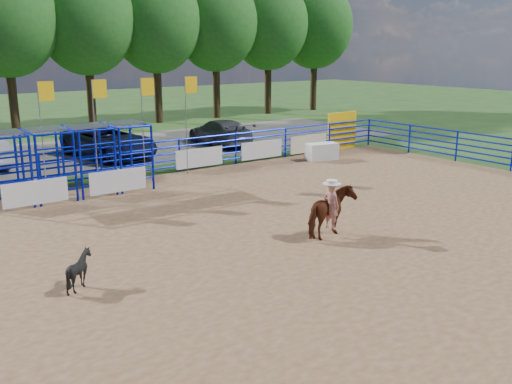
# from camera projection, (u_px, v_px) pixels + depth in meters

# --- Properties ---
(ground) EXTENTS (120.00, 120.00, 0.00)m
(ground) POSITION_uv_depth(u_px,v_px,m) (258.00, 248.00, 15.76)
(ground) COLOR #315522
(ground) RESTS_ON ground
(arena_dirt) EXTENTS (30.00, 20.00, 0.02)m
(arena_dirt) POSITION_uv_depth(u_px,v_px,m) (258.00, 248.00, 15.76)
(arena_dirt) COLOR olive
(arena_dirt) RESTS_ON ground
(gravel_strip) EXTENTS (40.00, 10.00, 0.01)m
(gravel_strip) POSITION_uv_depth(u_px,v_px,m) (62.00, 156.00, 29.09)
(gravel_strip) COLOR #65635A
(gravel_strip) RESTS_ON ground
(announcer_table) EXTENTS (1.65, 1.01, 0.82)m
(announcer_table) POSITION_uv_depth(u_px,v_px,m) (322.00, 152.00, 27.88)
(announcer_table) COLOR white
(announcer_table) RESTS_ON arena_dirt
(horse_and_rider) EXTENTS (1.88, 1.21, 2.38)m
(horse_and_rider) POSITION_uv_depth(u_px,v_px,m) (331.00, 209.00, 16.44)
(horse_and_rider) COLOR #5B2712
(horse_and_rider) RESTS_ON arena_dirt
(calf) EXTENTS (0.83, 0.75, 0.88)m
(calf) POSITION_uv_depth(u_px,v_px,m) (79.00, 270.00, 13.00)
(calf) COLOR black
(calf) RESTS_ON arena_dirt
(car_c) EXTENTS (3.59, 6.23, 1.63)m
(car_c) POSITION_uv_depth(u_px,v_px,m) (109.00, 141.00, 28.54)
(car_c) COLOR #151934
(car_c) RESTS_ON gravel_strip
(car_d) EXTENTS (2.30, 5.05, 1.43)m
(car_d) POSITION_uv_depth(u_px,v_px,m) (220.00, 132.00, 32.19)
(car_d) COLOR #58585B
(car_d) RESTS_ON gravel_strip
(perimeter_fence) EXTENTS (30.10, 20.10, 1.50)m
(perimeter_fence) POSITION_uv_depth(u_px,v_px,m) (258.00, 222.00, 15.58)
(perimeter_fence) COLOR #0817B8
(perimeter_fence) RESTS_ON ground
(chute_assembly) EXTENTS (19.32, 2.41, 4.20)m
(chute_assembly) POSITION_uv_depth(u_px,v_px,m) (78.00, 161.00, 21.30)
(chute_assembly) COLOR #0817B8
(chute_assembly) RESTS_ON ground
(treeline) EXTENTS (56.40, 6.40, 11.24)m
(treeline) POSITION_uv_depth(u_px,v_px,m) (4.00, 10.00, 34.29)
(treeline) COLOR #3F2B19
(treeline) RESTS_ON ground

